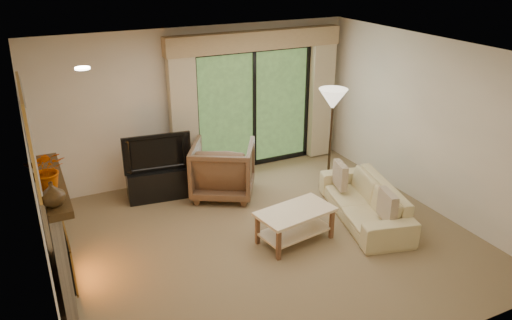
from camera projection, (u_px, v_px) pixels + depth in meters
name	position (u px, v px, depth m)	size (l,w,h in m)	color
floor	(265.00, 240.00, 6.95)	(5.50, 5.50, 0.00)	olive
ceiling	(267.00, 53.00, 5.93)	(5.50, 5.50, 0.00)	silver
wall_back	(200.00, 104.00, 8.51)	(5.00, 5.00, 0.00)	beige
wall_front	(395.00, 251.00, 4.37)	(5.00, 5.00, 0.00)	beige
wall_left	(37.00, 196.00, 5.34)	(5.00, 5.00, 0.00)	beige
wall_right	(428.00, 124.00, 7.54)	(5.00, 5.00, 0.00)	beige
fireplace	(56.00, 234.00, 5.79)	(0.24, 1.70, 1.37)	gray
mirror	(29.00, 133.00, 5.26)	(0.07, 1.45, 1.02)	#BF8E41
sliding_door	(254.00, 108.00, 8.95)	(2.26, 0.10, 2.16)	black
curtain_left	(184.00, 115.00, 8.28)	(0.45, 0.18, 2.35)	tan
curtain_right	(321.00, 96.00, 9.36)	(0.45, 0.18, 2.35)	tan
cornice	(256.00, 40.00, 8.40)	(3.20, 0.24, 0.32)	tan
media_console	(159.00, 182.00, 8.08)	(1.00, 0.45, 0.50)	black
tv	(156.00, 151.00, 7.86)	(1.06, 0.14, 0.61)	black
armchair	(223.00, 169.00, 8.07)	(0.96, 0.99, 0.90)	brown
sofa	(365.00, 201.00, 7.41)	(1.95, 0.76, 0.57)	#CAB881
pillow_near	(387.00, 206.00, 6.83)	(0.11, 0.42, 0.42)	brown
pillow_far	(340.00, 175.00, 7.76)	(0.11, 0.40, 0.40)	brown
coffee_table	(295.00, 226.00, 6.85)	(1.05, 0.58, 0.47)	beige
floor_lamp	(330.00, 140.00, 8.15)	(0.46, 0.46, 1.72)	beige
vase	(52.00, 194.00, 4.96)	(0.24, 0.24, 0.26)	#392712
branches	(47.00, 170.00, 5.26)	(0.41, 0.35, 0.45)	#BE4B04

